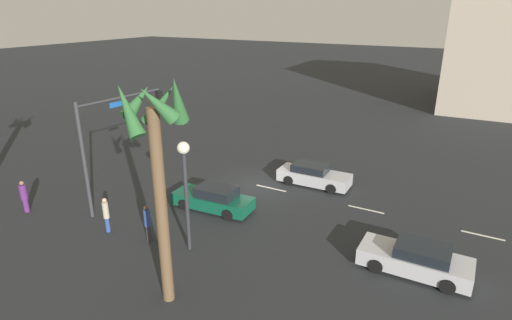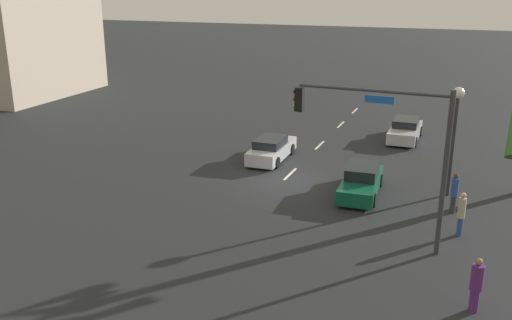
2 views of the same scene
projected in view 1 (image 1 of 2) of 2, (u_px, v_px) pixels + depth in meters
name	position (u px, v px, depth m)	size (l,w,h in m)	color
ground_plane	(258.00, 185.00, 26.86)	(220.00, 220.00, 0.00)	#232628
lane_stripe_1	(483.00, 236.00, 20.92)	(2.00, 0.14, 0.01)	silver
lane_stripe_2	(366.00, 209.00, 23.64)	(2.06, 0.14, 0.01)	silver
lane_stripe_3	(271.00, 188.00, 26.42)	(2.09, 0.14, 0.01)	silver
car_0	(313.00, 175.00, 26.76)	(4.65, 1.85, 1.37)	#B7B7BC
car_1	(214.00, 199.00, 23.48)	(4.71, 1.99, 1.41)	#0F5138
car_2	(416.00, 259.00, 17.83)	(4.64, 1.91, 1.37)	#B7B7BC
traffic_signal	(113.00, 131.00, 22.99)	(0.58, 6.11, 6.39)	#38383D
streetlamp	(185.00, 175.00, 18.47)	(0.56, 0.56, 5.36)	#2D2D33
pedestrian_0	(148.00, 222.00, 20.18)	(0.45, 0.45, 1.90)	#333338
pedestrian_1	(24.00, 196.00, 23.07)	(0.55, 0.55, 1.86)	#59266B
pedestrian_2	(106.00, 214.00, 20.97)	(0.37, 0.37, 1.89)	#2D478C
palm_tree_0	(156.00, 147.00, 14.21)	(2.41, 2.63, 8.87)	brown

